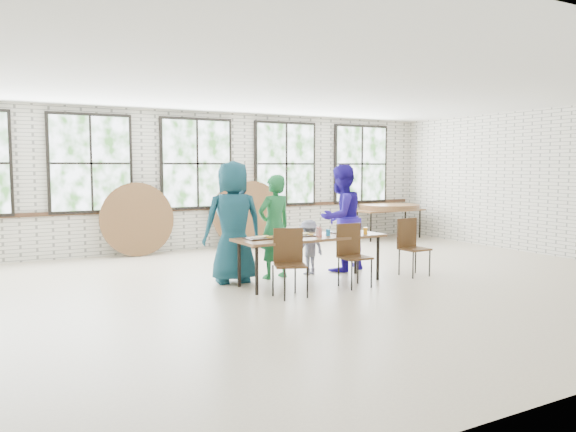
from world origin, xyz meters
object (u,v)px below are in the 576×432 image
storage_table (389,211)px  chair_near_right (352,250)px  chair_near_left (289,256)px  dining_table (311,239)px

storage_table → chair_near_right: bearing=-136.4°
chair_near_left → chair_near_right: (1.15, 0.10, 0.00)m
chair_near_left → storage_table: size_ratio=0.52×
storage_table → dining_table: bearing=-142.8°
dining_table → chair_near_right: (0.45, -0.46, -0.13)m
dining_table → storage_table: size_ratio=1.33×
chair_near_left → dining_table: bearing=60.0°
dining_table → chair_near_left: (-0.70, -0.56, -0.13)m
chair_near_right → chair_near_left: bearing=-171.4°
chair_near_right → storage_table: (4.11, 4.11, 0.13)m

